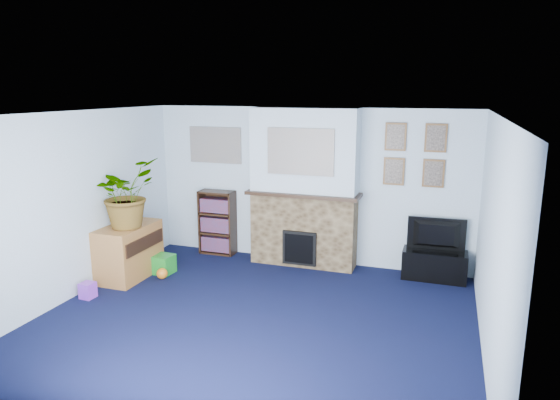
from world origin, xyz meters
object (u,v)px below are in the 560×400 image
(bookshelf, at_px, (218,224))
(sideboard, at_px, (129,253))
(television, at_px, (436,235))
(tv_stand, at_px, (434,264))

(bookshelf, relative_size, sideboard, 1.07)
(television, distance_m, bookshelf, 3.44)
(tv_stand, height_order, sideboard, sideboard)
(tv_stand, xyz_separation_m, bookshelf, (-3.44, 0.08, 0.28))
(tv_stand, bearing_deg, sideboard, -162.73)
(tv_stand, distance_m, sideboard, 4.39)
(television, height_order, sideboard, television)
(sideboard, bearing_deg, tv_stand, 17.27)
(tv_stand, relative_size, television, 1.10)
(tv_stand, height_order, bookshelf, bookshelf)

